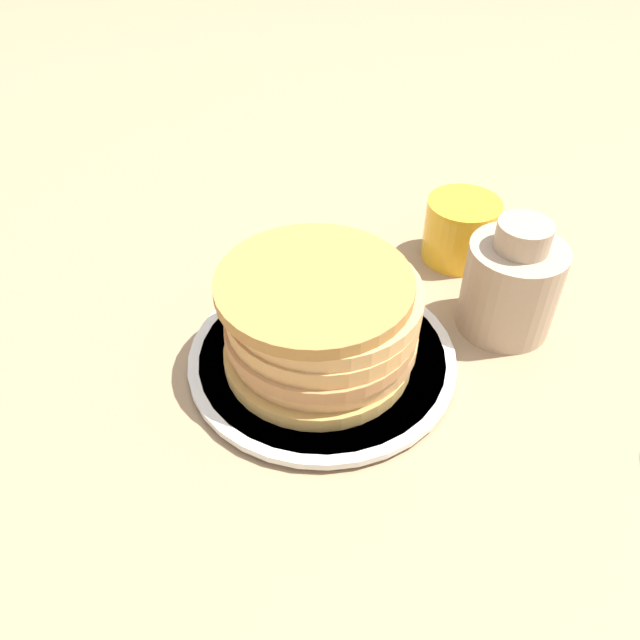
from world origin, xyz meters
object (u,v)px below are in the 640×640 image
(juice_glass, at_px, (460,230))
(plate, at_px, (320,356))
(pancake_stack, at_px, (323,320))
(cream_jug, at_px, (511,284))

(juice_glass, bearing_deg, plate, -101.03)
(plate, bearing_deg, pancake_stack, -11.71)
(juice_glass, bearing_deg, pancake_stack, -100.18)
(cream_jug, bearing_deg, pancake_stack, -131.09)
(pancake_stack, height_order, juice_glass, pancake_stack)
(pancake_stack, bearing_deg, cream_jug, 48.91)
(plate, distance_m, pancake_stack, 0.05)
(plate, bearing_deg, juice_glass, 78.97)
(pancake_stack, distance_m, cream_jug, 0.20)
(pancake_stack, bearing_deg, juice_glass, 79.82)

